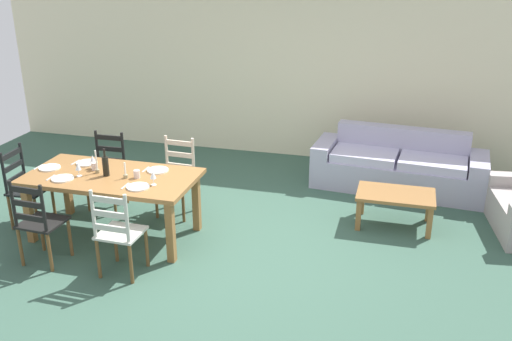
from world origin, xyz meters
name	(u,v)px	position (x,y,z in m)	size (l,w,h in m)	color
ground_plane	(227,250)	(0.00, 0.00, -0.01)	(9.60, 9.60, 0.02)	#375848
wall_far	(291,70)	(0.00, 3.30, 1.35)	(9.60, 0.16, 2.70)	beige
dining_table	(112,182)	(-1.34, -0.01, 0.66)	(1.90, 0.96, 0.75)	olive
dining_chair_near_left	(39,222)	(-1.78, -0.77, 0.48)	(0.44, 0.42, 0.96)	black
dining_chair_near_right	(118,232)	(-0.88, -0.77, 0.48)	(0.43, 0.41, 0.96)	beige
dining_chair_far_left	(108,171)	(-1.81, 0.72, 0.48)	(0.43, 0.41, 0.96)	black
dining_chair_far_right	(177,177)	(-0.89, 0.75, 0.48)	(0.44, 0.42, 0.96)	beige
dining_chair_head_west	(25,187)	(-2.49, -0.01, 0.48)	(0.42, 0.44, 0.96)	black
dinner_plate_near_left	(63,178)	(-1.79, -0.26, 0.76)	(0.24, 0.24, 0.02)	white
fork_near_left	(51,178)	(-1.94, -0.26, 0.75)	(0.02, 0.17, 0.01)	silver
dinner_plate_near_right	(138,187)	(-0.89, -0.26, 0.76)	(0.24, 0.24, 0.02)	white
fork_near_right	(125,186)	(-1.04, -0.26, 0.75)	(0.02, 0.17, 0.01)	silver
dinner_plate_far_left	(87,163)	(-1.79, 0.24, 0.76)	(0.24, 0.24, 0.02)	white
fork_far_left	(76,162)	(-1.94, 0.24, 0.75)	(0.02, 0.17, 0.01)	silver
dinner_plate_far_right	(158,170)	(-0.89, 0.24, 0.76)	(0.24, 0.24, 0.02)	white
fork_far_right	(146,169)	(-1.04, 0.24, 0.75)	(0.02, 0.17, 0.01)	silver
dinner_plate_head_west	(50,168)	(-2.12, -0.01, 0.76)	(0.24, 0.24, 0.02)	white
fork_head_west	(38,167)	(-2.27, -0.01, 0.75)	(0.02, 0.17, 0.01)	silver
wine_bottle	(106,166)	(-1.38, -0.04, 0.87)	(0.07, 0.07, 0.32)	black
wine_glass_near_left	(78,167)	(-1.66, -0.13, 0.86)	(0.06, 0.06, 0.16)	white
wine_glass_near_right	(153,175)	(-0.76, -0.15, 0.86)	(0.06, 0.06, 0.16)	white
wine_glass_far_left	(93,159)	(-1.64, 0.13, 0.86)	(0.06, 0.06, 0.16)	white
coffee_cup_primary	(137,174)	(-1.02, -0.01, 0.80)	(0.07, 0.07, 0.09)	beige
coffee_cup_secondary	(95,166)	(-1.59, 0.08, 0.80)	(0.07, 0.07, 0.09)	beige
candle_tall	(97,166)	(-1.52, 0.01, 0.83)	(0.05, 0.05, 0.27)	#998C66
candle_short	(125,174)	(-1.14, -0.05, 0.80)	(0.05, 0.05, 0.18)	#998C66
couch	(398,167)	(1.74, 2.30, 0.29)	(2.34, 1.00, 0.80)	#A8A4BE
coffee_table	(396,198)	(1.74, 1.09, 0.36)	(0.90, 0.56, 0.42)	olive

